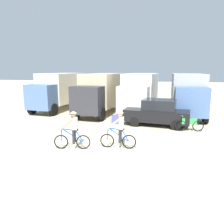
# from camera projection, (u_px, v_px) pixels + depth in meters

# --- Properties ---
(ground_plane) EXTENTS (120.00, 120.00, 0.00)m
(ground_plane) POSITION_uv_depth(u_px,v_px,m) (98.00, 146.00, 10.75)
(ground_plane) COLOR beige
(box_truck_cream_rv) EXTENTS (2.92, 6.92, 3.35)m
(box_truck_cream_rv) POSITION_uv_depth(u_px,v_px,m) (59.00, 89.00, 20.37)
(box_truck_cream_rv) COLOR beige
(box_truck_cream_rv) RESTS_ON ground
(box_truck_tan_camper) EXTENTS (2.96, 6.93, 3.35)m
(box_truck_tan_camper) POSITION_uv_depth(u_px,v_px,m) (101.00, 91.00, 18.49)
(box_truck_tan_camper) COLOR #CCB78E
(box_truck_tan_camper) RESTS_ON ground
(box_truck_white_box) EXTENTS (2.90, 6.92, 3.35)m
(box_truck_white_box) POSITION_uv_depth(u_px,v_px,m) (140.00, 91.00, 18.70)
(box_truck_white_box) COLOR white
(box_truck_white_box) RESTS_ON ground
(box_truck_grey_hauler) EXTENTS (2.48, 6.79, 3.35)m
(box_truck_grey_hauler) POSITION_uv_depth(u_px,v_px,m) (188.00, 92.00, 17.75)
(box_truck_grey_hauler) COLOR #9E9EA3
(box_truck_grey_hauler) RESTS_ON ground
(sedan_parked) EXTENTS (4.38, 2.26, 1.76)m
(sedan_parked) POSITION_uv_depth(u_px,v_px,m) (157.00, 112.00, 14.57)
(sedan_parked) COLOR black
(sedan_parked) RESTS_ON ground
(cyclist_orange_shirt) EXTENTS (1.71, 0.55, 1.82)m
(cyclist_orange_shirt) POSITION_uv_depth(u_px,v_px,m) (73.00, 132.00, 10.22)
(cyclist_orange_shirt) COLOR black
(cyclist_orange_shirt) RESTS_ON ground
(cyclist_cowboy_hat) EXTENTS (1.73, 0.52, 1.82)m
(cyclist_cowboy_hat) POSITION_uv_depth(u_px,v_px,m) (119.00, 131.00, 10.32)
(cyclist_cowboy_hat) COLOR black
(cyclist_cowboy_hat) RESTS_ON ground
(bicycle_spare) EXTENTS (1.72, 0.50, 0.97)m
(bicycle_spare) POSITION_uv_depth(u_px,v_px,m) (189.00, 125.00, 13.27)
(bicycle_spare) COLOR black
(bicycle_spare) RESTS_ON ground
(supply_crate) EXTENTS (0.76, 0.75, 0.54)m
(supply_crate) POSITION_uv_depth(u_px,v_px,m) (116.00, 119.00, 15.27)
(supply_crate) COLOR #4C5199
(supply_crate) RESTS_ON ground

